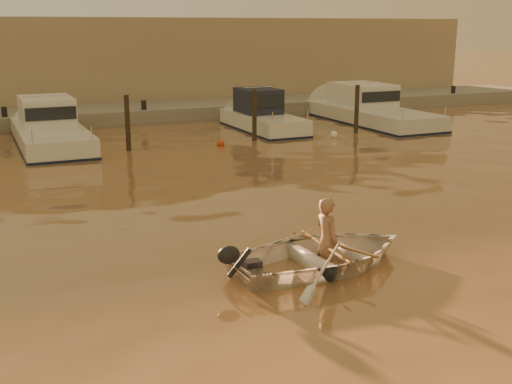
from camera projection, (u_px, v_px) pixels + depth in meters
name	position (u px, v px, depth m)	size (l,w,h in m)	color
ground_plane	(325.00, 285.00, 11.17)	(160.00, 160.00, 0.00)	#8E5E39
dinghy	(322.00, 255.00, 11.91)	(2.60, 3.64, 0.75)	silver
person	(327.00, 240.00, 11.89)	(0.60, 0.39, 1.64)	#94684A
outboard_motor	(251.00, 268.00, 11.20)	(0.90, 0.40, 0.70)	black
oar_port	(333.00, 244.00, 11.99)	(0.06, 0.06, 2.10)	brown
oar_starboard	(324.00, 246.00, 11.89)	(0.06, 0.06, 2.10)	brown
moored_boat_2	(50.00, 129.00, 24.09)	(2.36, 7.89, 1.75)	silver
moored_boat_4	(263.00, 116.00, 27.60)	(1.94, 6.10, 1.75)	silver
moored_boat_5	(371.00, 109.00, 29.79)	(2.67, 8.81, 1.75)	silver
piling_2	(128.00, 126.00, 23.05)	(0.18, 0.18, 2.20)	#2D2319
piling_3	(254.00, 118.00, 25.03)	(0.18, 0.18, 2.20)	#2D2319
piling_4	(357.00, 111.00, 26.89)	(0.18, 0.18, 2.20)	#2D2319
fender_c	(90.00, 155.00, 21.91)	(0.30, 0.30, 0.30)	white
fender_d	(221.00, 143.00, 24.11)	(0.30, 0.30, 0.30)	#C33C16
fender_e	(334.00, 135.00, 26.03)	(0.30, 0.30, 0.30)	white
quay	(95.00, 119.00, 30.11)	(52.00, 4.00, 1.00)	gray
waterfront_building	(73.00, 64.00, 34.41)	(46.00, 7.00, 4.80)	#9E8466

